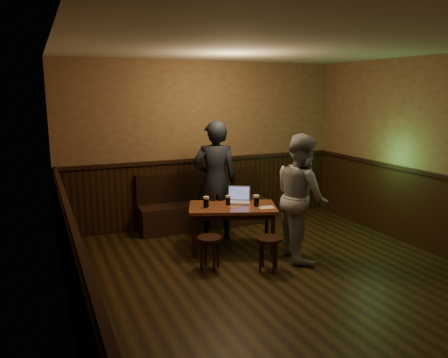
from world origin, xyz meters
TOP-DOWN VIEW (x-y plane):
  - room at (0.00, 0.22)m, footprint 5.04×6.04m
  - bench at (-0.15, 2.75)m, footprint 2.20×0.50m
  - pub_table at (-0.15, 1.50)m, footprint 1.41×1.10m
  - stool_left at (-0.71, 0.98)m, footprint 0.35×0.35m
  - stool_right at (-0.03, 0.64)m, footprint 0.36×0.36m
  - pint_left at (-0.53, 1.56)m, footprint 0.11×0.11m
  - pint_mid at (-0.19, 1.55)m, footprint 0.10×0.10m
  - pint_right at (0.15, 1.33)m, footprint 0.11×0.11m
  - laptop at (0.03, 1.66)m, footprint 0.42×0.39m
  - menu at (0.26, 1.23)m, footprint 0.24×0.19m
  - person_suit at (-0.20, 2.04)m, footprint 0.78×0.62m
  - person_grey at (0.60, 0.87)m, footprint 0.80×0.95m

SIDE VIEW (x-z plane):
  - bench at x=-0.15m, z-range -0.16..0.79m
  - stool_left at x=-0.71m, z-range 0.13..0.57m
  - stool_right at x=-0.03m, z-range 0.13..0.58m
  - pub_table at x=-0.15m, z-range 0.24..0.91m
  - menu at x=0.26m, z-range 0.67..0.67m
  - laptop at x=0.03m, z-range 0.61..0.84m
  - pint_mid at x=-0.19m, z-range 0.67..0.81m
  - pint_left at x=-0.53m, z-range 0.67..0.83m
  - pint_right at x=0.15m, z-range 0.67..0.84m
  - person_grey at x=0.60m, z-range 0.00..1.74m
  - person_suit at x=-0.20m, z-range 0.00..1.87m
  - room at x=0.00m, z-range -0.22..2.62m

